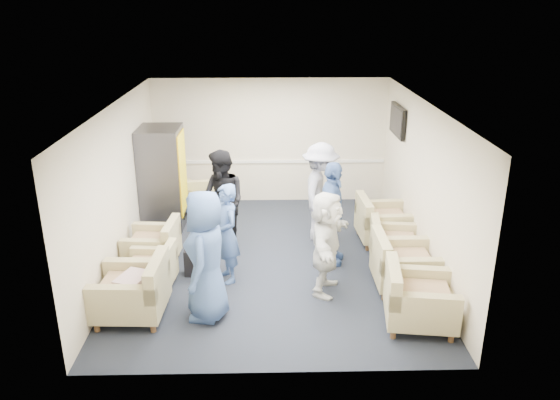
{
  "coord_description": "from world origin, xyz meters",
  "views": [
    {
      "loc": [
        -0.07,
        -8.46,
        4.27
      ],
      "look_at": [
        0.14,
        0.2,
        1.04
      ],
      "focal_mm": 35.0,
      "sensor_mm": 36.0,
      "label": 1
    }
  ],
  "objects_px": {
    "armchair_right_midfar": "(391,245)",
    "armchair_corner": "(205,196)",
    "person_front_right": "(326,243)",
    "person_mid_right": "(332,214)",
    "armchair_right_midnear": "(400,266)",
    "person_front_left": "(206,256)",
    "armchair_right_far": "(380,223)",
    "person_mid_left": "(227,234)",
    "armchair_left_near": "(135,293)",
    "vending_machine": "(163,178)",
    "armchair_left_far": "(155,246)",
    "person_back_left": "(223,202)",
    "person_back_right": "(320,192)",
    "armchair_right_near": "(415,300)",
    "armchair_left_mid": "(152,271)"
  },
  "relations": [
    {
      "from": "armchair_right_midnear",
      "to": "armchair_right_midfar",
      "type": "xyz_separation_m",
      "value": [
        0.04,
        0.84,
        -0.04
      ]
    },
    {
      "from": "person_front_left",
      "to": "person_mid_left",
      "type": "distance_m",
      "value": 1.09
    },
    {
      "from": "person_mid_left",
      "to": "armchair_right_midfar",
      "type": "bearing_deg",
      "value": 76.62
    },
    {
      "from": "person_mid_left",
      "to": "person_back_right",
      "type": "height_order",
      "value": "person_back_right"
    },
    {
      "from": "armchair_right_midnear",
      "to": "person_front_right",
      "type": "bearing_deg",
      "value": 94.61
    },
    {
      "from": "armchair_left_far",
      "to": "vending_machine",
      "type": "bearing_deg",
      "value": -171.52
    },
    {
      "from": "armchair_left_far",
      "to": "armchair_right_midfar",
      "type": "relative_size",
      "value": 0.99
    },
    {
      "from": "armchair_right_near",
      "to": "armchair_right_midfar",
      "type": "distance_m",
      "value": 1.87
    },
    {
      "from": "armchair_right_far",
      "to": "person_back_right",
      "type": "relative_size",
      "value": 0.52
    },
    {
      "from": "armchair_right_midnear",
      "to": "person_mid_left",
      "type": "xyz_separation_m",
      "value": [
        -2.69,
        0.31,
        0.44
      ]
    },
    {
      "from": "armchair_right_near",
      "to": "person_back_left",
      "type": "relative_size",
      "value": 0.57
    },
    {
      "from": "armchair_left_far",
      "to": "armchair_corner",
      "type": "height_order",
      "value": "armchair_left_far"
    },
    {
      "from": "armchair_left_near",
      "to": "person_mid_left",
      "type": "height_order",
      "value": "person_mid_left"
    },
    {
      "from": "armchair_right_midfar",
      "to": "person_mid_left",
      "type": "relative_size",
      "value": 0.56
    },
    {
      "from": "person_front_left",
      "to": "person_mid_left",
      "type": "xyz_separation_m",
      "value": [
        0.21,
        1.06,
        -0.14
      ]
    },
    {
      "from": "armchair_right_midfar",
      "to": "person_back_left",
      "type": "distance_m",
      "value": 3.0
    },
    {
      "from": "armchair_right_far",
      "to": "person_mid_left",
      "type": "height_order",
      "value": "person_mid_left"
    },
    {
      "from": "armchair_right_midfar",
      "to": "armchair_corner",
      "type": "xyz_separation_m",
      "value": [
        -3.42,
        2.51,
        -0.0
      ]
    },
    {
      "from": "armchair_left_near",
      "to": "person_mid_right",
      "type": "xyz_separation_m",
      "value": [
        2.93,
        1.63,
        0.51
      ]
    },
    {
      "from": "person_mid_left",
      "to": "person_front_left",
      "type": "bearing_deg",
      "value": -35.37
    },
    {
      "from": "person_mid_right",
      "to": "person_front_right",
      "type": "xyz_separation_m",
      "value": [
        -0.19,
        -0.98,
        -0.08
      ]
    },
    {
      "from": "armchair_left_mid",
      "to": "armchair_right_midnear",
      "type": "height_order",
      "value": "armchair_right_midnear"
    },
    {
      "from": "armchair_right_midnear",
      "to": "person_back_right",
      "type": "distance_m",
      "value": 2.24
    },
    {
      "from": "armchair_right_midnear",
      "to": "armchair_right_midfar",
      "type": "bearing_deg",
      "value": -2.79
    },
    {
      "from": "armchair_left_far",
      "to": "vending_machine",
      "type": "height_order",
      "value": "vending_machine"
    },
    {
      "from": "armchair_right_midnear",
      "to": "vending_machine",
      "type": "distance_m",
      "value": 4.87
    },
    {
      "from": "armchair_left_near",
      "to": "person_back_right",
      "type": "distance_m",
      "value": 3.89
    },
    {
      "from": "armchair_left_mid",
      "to": "armchair_left_far",
      "type": "distance_m",
      "value": 0.82
    },
    {
      "from": "vending_machine",
      "to": "person_back_right",
      "type": "relative_size",
      "value": 1.07
    },
    {
      "from": "person_front_left",
      "to": "person_mid_left",
      "type": "relative_size",
      "value": 1.17
    },
    {
      "from": "armchair_left_far",
      "to": "person_mid_right",
      "type": "xyz_separation_m",
      "value": [
        2.96,
        0.01,
        0.56
      ]
    },
    {
      "from": "armchair_right_midfar",
      "to": "person_back_right",
      "type": "bearing_deg",
      "value": 54.05
    },
    {
      "from": "armchair_left_far",
      "to": "armchair_right_far",
      "type": "xyz_separation_m",
      "value": [
        3.97,
        0.84,
        0.03
      ]
    },
    {
      "from": "armchair_right_midnear",
      "to": "person_front_right",
      "type": "xyz_separation_m",
      "value": [
        -1.17,
        -0.09,
        0.44
      ]
    },
    {
      "from": "person_front_right",
      "to": "person_mid_right",
      "type": "bearing_deg",
      "value": 5.21
    },
    {
      "from": "person_mid_right",
      "to": "person_front_right",
      "type": "height_order",
      "value": "person_mid_right"
    },
    {
      "from": "vending_machine",
      "to": "person_front_left",
      "type": "xyz_separation_m",
      "value": [
        1.17,
        -3.33,
        -0.05
      ]
    },
    {
      "from": "armchair_left_near",
      "to": "person_mid_left",
      "type": "bearing_deg",
      "value": 133.08
    },
    {
      "from": "armchair_right_midnear",
      "to": "vending_machine",
      "type": "xyz_separation_m",
      "value": [
        -4.07,
        2.59,
        0.62
      ]
    },
    {
      "from": "person_mid_left",
      "to": "person_front_right",
      "type": "bearing_deg",
      "value": 50.8
    },
    {
      "from": "armchair_right_far",
      "to": "vending_machine",
      "type": "height_order",
      "value": "vending_machine"
    },
    {
      "from": "person_back_left",
      "to": "person_mid_right",
      "type": "relative_size",
      "value": 1.03
    },
    {
      "from": "armchair_corner",
      "to": "person_mid_left",
      "type": "height_order",
      "value": "person_mid_left"
    },
    {
      "from": "armchair_left_far",
      "to": "person_back_right",
      "type": "relative_size",
      "value": 0.48
    },
    {
      "from": "armchair_left_mid",
      "to": "armchair_corner",
      "type": "xyz_separation_m",
      "value": [
        0.47,
        3.29,
        0.02
      ]
    },
    {
      "from": "armchair_right_midnear",
      "to": "armchair_corner",
      "type": "relative_size",
      "value": 1.02
    },
    {
      "from": "armchair_left_near",
      "to": "person_mid_right",
      "type": "distance_m",
      "value": 3.39
    },
    {
      "from": "armchair_left_near",
      "to": "person_back_left",
      "type": "bearing_deg",
      "value": 155.93
    },
    {
      "from": "armchair_right_far",
      "to": "vending_machine",
      "type": "xyz_separation_m",
      "value": [
        -4.1,
        0.87,
        0.63
      ]
    },
    {
      "from": "person_front_left",
      "to": "armchair_right_midnear",
      "type": "bearing_deg",
      "value": 110.76
    }
  ]
}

